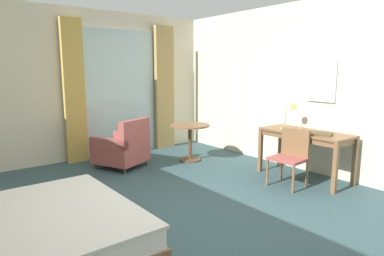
{
  "coord_description": "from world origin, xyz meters",
  "views": [
    {
      "loc": [
        -2.08,
        -2.9,
        1.7
      ],
      "look_at": [
        0.63,
        0.56,
        0.95
      ],
      "focal_mm": 31.68,
      "sensor_mm": 36.0,
      "label": 1
    }
  ],
  "objects_px": {
    "bed": "(1,250)",
    "desk_lamp": "(291,110)",
    "closed_book": "(321,134)",
    "round_cafe_table": "(190,134)",
    "desk_chair": "(291,154)",
    "armchair_by_window": "(123,148)",
    "writing_desk": "(305,137)"
  },
  "relations": [
    {
      "from": "bed",
      "to": "desk_lamp",
      "type": "height_order",
      "value": "desk_lamp"
    },
    {
      "from": "closed_book",
      "to": "round_cafe_table",
      "type": "relative_size",
      "value": 0.41
    },
    {
      "from": "closed_book",
      "to": "round_cafe_table",
      "type": "height_order",
      "value": "closed_book"
    },
    {
      "from": "desk_lamp",
      "to": "closed_book",
      "type": "height_order",
      "value": "desk_lamp"
    },
    {
      "from": "desk_lamp",
      "to": "round_cafe_table",
      "type": "xyz_separation_m",
      "value": [
        -0.78,
        1.67,
        -0.54
      ]
    },
    {
      "from": "desk_chair",
      "to": "armchair_by_window",
      "type": "relative_size",
      "value": 0.85
    },
    {
      "from": "armchair_by_window",
      "to": "writing_desk",
      "type": "bearing_deg",
      "value": -49.35
    },
    {
      "from": "writing_desk",
      "to": "desk_chair",
      "type": "distance_m",
      "value": 0.51
    },
    {
      "from": "armchair_by_window",
      "to": "desk_lamp",
      "type": "bearing_deg",
      "value": -45.02
    },
    {
      "from": "bed",
      "to": "desk_chair",
      "type": "relative_size",
      "value": 2.49
    },
    {
      "from": "desk_chair",
      "to": "armchair_by_window",
      "type": "height_order",
      "value": "armchair_by_window"
    },
    {
      "from": "desk_chair",
      "to": "closed_book",
      "type": "height_order",
      "value": "desk_chair"
    },
    {
      "from": "writing_desk",
      "to": "armchair_by_window",
      "type": "relative_size",
      "value": 1.41
    },
    {
      "from": "writing_desk",
      "to": "closed_book",
      "type": "distance_m",
      "value": 0.34
    },
    {
      "from": "writing_desk",
      "to": "desk_chair",
      "type": "bearing_deg",
      "value": -171.07
    },
    {
      "from": "closed_book",
      "to": "round_cafe_table",
      "type": "xyz_separation_m",
      "value": [
        -0.67,
        2.28,
        -0.26
      ]
    },
    {
      "from": "closed_book",
      "to": "armchair_by_window",
      "type": "height_order",
      "value": "armchair_by_window"
    },
    {
      "from": "writing_desk",
      "to": "closed_book",
      "type": "xyz_separation_m",
      "value": [
        -0.09,
        -0.31,
        0.11
      ]
    },
    {
      "from": "desk_chair",
      "to": "round_cafe_table",
      "type": "xyz_separation_m",
      "value": [
        -0.3,
        2.04,
        0.04
      ]
    },
    {
      "from": "armchair_by_window",
      "to": "closed_book",
      "type": "bearing_deg",
      "value": -54.11
    },
    {
      "from": "closed_book",
      "to": "bed",
      "type": "bearing_deg",
      "value": 153.77
    },
    {
      "from": "bed",
      "to": "writing_desk",
      "type": "distance_m",
      "value": 4.27
    },
    {
      "from": "desk_lamp",
      "to": "armchair_by_window",
      "type": "relative_size",
      "value": 0.46
    },
    {
      "from": "writing_desk",
      "to": "round_cafe_table",
      "type": "bearing_deg",
      "value": 111.11
    },
    {
      "from": "bed",
      "to": "armchair_by_window",
      "type": "xyz_separation_m",
      "value": [
        2.27,
        2.33,
        0.09
      ]
    },
    {
      "from": "writing_desk",
      "to": "closed_book",
      "type": "height_order",
      "value": "closed_book"
    },
    {
      "from": "armchair_by_window",
      "to": "round_cafe_table",
      "type": "distance_m",
      "value": 1.28
    },
    {
      "from": "bed",
      "to": "writing_desk",
      "type": "height_order",
      "value": "bed"
    },
    {
      "from": "closed_book",
      "to": "desk_chair",
      "type": "bearing_deg",
      "value": 125.43
    },
    {
      "from": "bed",
      "to": "armchair_by_window",
      "type": "distance_m",
      "value": 3.25
    },
    {
      "from": "bed",
      "to": "desk_lamp",
      "type": "relative_size",
      "value": 4.57
    },
    {
      "from": "closed_book",
      "to": "armchair_by_window",
      "type": "distance_m",
      "value": 3.27
    }
  ]
}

